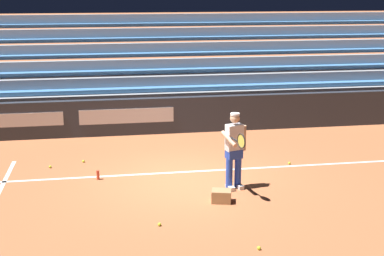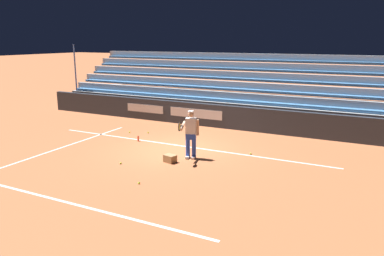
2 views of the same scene
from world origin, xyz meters
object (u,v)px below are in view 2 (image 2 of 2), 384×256
object	(u,v)px
tennis_ball_by_box	(121,163)
tennis_ball_far_right	(251,154)
water_bottle	(138,139)
tennis_ball_midcourt	(148,133)
tennis_player	(191,134)
tennis_ball_near_player	(139,183)
ball_box_cardboard	(170,159)
tennis_ball_toward_net	(130,132)

from	to	relation	value
tennis_ball_by_box	tennis_ball_far_right	bearing A→B (deg)	-139.86
tennis_ball_far_right	water_bottle	bearing A→B (deg)	3.98
tennis_ball_midcourt	tennis_ball_by_box	bearing A→B (deg)	110.84
tennis_ball_far_right	tennis_ball_midcourt	xyz separation A→B (m)	(5.14, -0.98, 0.00)
tennis_player	tennis_ball_near_player	world-z (taller)	tennis_player
tennis_ball_far_right	tennis_ball_near_player	world-z (taller)	same
tennis_ball_far_right	tennis_ball_near_player	bearing A→B (deg)	64.51
ball_box_cardboard	tennis_ball_by_box	world-z (taller)	ball_box_cardboard
ball_box_cardboard	tennis_ball_far_right	size ratio (longest dim) A/B	6.06
tennis_ball_toward_net	tennis_ball_by_box	bearing A→B (deg)	122.06
tennis_ball_far_right	tennis_ball_by_box	distance (m)	4.72
tennis_player	water_bottle	world-z (taller)	tennis_player
tennis_ball_by_box	water_bottle	size ratio (longest dim) A/B	0.30
tennis_player	ball_box_cardboard	xyz separation A→B (m)	(0.43, 0.71, -0.76)
tennis_ball_far_right	water_bottle	world-z (taller)	water_bottle
ball_box_cardboard	tennis_ball_midcourt	size ratio (longest dim) A/B	6.06
tennis_ball_toward_net	water_bottle	distance (m)	1.55
tennis_ball_near_player	water_bottle	xyz separation A→B (m)	(2.74, -3.91, 0.08)
tennis_ball_near_player	water_bottle	distance (m)	4.78
water_bottle	tennis_ball_midcourt	bearing A→B (deg)	-74.00
tennis_player	tennis_ball_toward_net	size ratio (longest dim) A/B	25.98
tennis_player	tennis_ball_by_box	world-z (taller)	tennis_player
ball_box_cardboard	tennis_ball_near_player	world-z (taller)	ball_box_cardboard
tennis_ball_by_box	tennis_ball_midcourt	xyz separation A→B (m)	(1.53, -4.02, 0.00)
tennis_ball_far_right	tennis_ball_midcourt	distance (m)	5.23
ball_box_cardboard	tennis_ball_by_box	size ratio (longest dim) A/B	6.06
tennis_ball_midcourt	water_bottle	bearing A→B (deg)	106.00
water_bottle	tennis_ball_near_player	bearing A→B (deg)	124.95
ball_box_cardboard	water_bottle	size ratio (longest dim) A/B	1.82
water_bottle	tennis_ball_toward_net	bearing A→B (deg)	-40.70
tennis_player	water_bottle	bearing A→B (deg)	-19.52
tennis_ball_by_box	tennis_ball_toward_net	bearing A→B (deg)	-57.94
tennis_ball_far_right	tennis_ball_near_player	distance (m)	4.70
tennis_ball_by_box	tennis_ball_near_player	world-z (taller)	same
tennis_ball_toward_net	tennis_ball_midcourt	size ratio (longest dim) A/B	1.00
tennis_ball_toward_net	ball_box_cardboard	bearing A→B (deg)	143.29
tennis_ball_toward_net	tennis_ball_near_player	xyz separation A→B (m)	(-3.91, 4.93, 0.00)
ball_box_cardboard	water_bottle	xyz separation A→B (m)	(2.55, -1.76, -0.02)
tennis_ball_far_right	water_bottle	distance (m)	4.77
ball_box_cardboard	tennis_ball_toward_net	xyz separation A→B (m)	(3.72, -2.78, -0.10)
tennis_ball_midcourt	tennis_ball_near_player	bearing A→B (deg)	120.76
ball_box_cardboard	tennis_ball_far_right	xyz separation A→B (m)	(-2.21, -2.10, -0.10)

